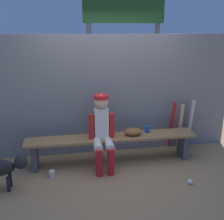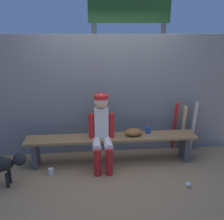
# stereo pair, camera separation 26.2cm
# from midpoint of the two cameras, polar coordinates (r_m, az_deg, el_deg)

# --- Properties ---
(ground_plane) EXTENTS (30.00, 30.00, 0.00)m
(ground_plane) POSITION_cam_midpoint_polar(r_m,az_deg,el_deg) (4.53, 1.69, -11.16)
(ground_plane) COLOR #9E7A51
(chainlink_fence) EXTENTS (4.47, 0.03, 2.06)m
(chainlink_fence) POSITION_cam_midpoint_polar(r_m,az_deg,el_deg) (4.56, 1.08, 3.01)
(chainlink_fence) COLOR slate
(chainlink_fence) RESTS_ON ground_plane
(dugout_bench) EXTENTS (2.77, 0.36, 0.47)m
(dugout_bench) POSITION_cam_midpoint_polar(r_m,az_deg,el_deg) (4.36, 1.73, -6.89)
(dugout_bench) COLOR olive
(dugout_bench) RESTS_ON ground_plane
(player_seated) EXTENTS (0.41, 0.55, 1.17)m
(player_seated) POSITION_cam_midpoint_polar(r_m,az_deg,el_deg) (4.14, -0.38, -4.20)
(player_seated) COLOR silver
(player_seated) RESTS_ON ground_plane
(baseball_glove) EXTENTS (0.28, 0.20, 0.12)m
(baseball_glove) POSITION_cam_midpoint_polar(r_m,az_deg,el_deg) (4.36, 6.32, -4.78)
(baseball_glove) COLOR brown
(baseball_glove) RESTS_ON dugout_bench
(bat_aluminum_red) EXTENTS (0.09, 0.29, 0.94)m
(bat_aluminum_red) POSITION_cam_midpoint_polar(r_m,az_deg,el_deg) (4.90, 14.80, -3.44)
(bat_aluminum_red) COLOR #B22323
(bat_aluminum_red) RESTS_ON ground_plane
(bat_wood_natural) EXTENTS (0.09, 0.19, 0.87)m
(bat_wood_natural) POSITION_cam_midpoint_polar(r_m,az_deg,el_deg) (4.95, 16.51, -3.84)
(bat_wood_natural) COLOR tan
(bat_wood_natural) RESTS_ON ground_plane
(bat_aluminum_silver) EXTENTS (0.09, 0.18, 0.94)m
(bat_aluminum_silver) POSITION_cam_midpoint_polar(r_m,az_deg,el_deg) (4.96, 18.53, -3.50)
(bat_aluminum_silver) COLOR #B7B7BC
(bat_aluminum_silver) RESTS_ON ground_plane
(bat_wood_dark) EXTENTS (0.07, 0.18, 0.84)m
(bat_wood_dark) POSITION_cam_midpoint_polar(r_m,az_deg,el_deg) (5.04, 18.65, -3.82)
(bat_wood_dark) COLOR brown
(bat_wood_dark) RESTS_ON ground_plane
(baseball) EXTENTS (0.07, 0.07, 0.07)m
(baseball) POSITION_cam_midpoint_polar(r_m,az_deg,el_deg) (4.07, 17.95, -15.04)
(baseball) COLOR white
(baseball) RESTS_ON ground_plane
(cup_on_ground) EXTENTS (0.08, 0.08, 0.11)m
(cup_on_ground) POSITION_cam_midpoint_polar(r_m,az_deg,el_deg) (4.22, -11.24, -12.94)
(cup_on_ground) COLOR silver
(cup_on_ground) RESTS_ON ground_plane
(cup_on_bench) EXTENTS (0.08, 0.08, 0.11)m
(cup_on_bench) POSITION_cam_midpoint_polar(r_m,az_deg,el_deg) (4.49, 9.42, -4.30)
(cup_on_bench) COLOR #1E47AD
(cup_on_bench) RESTS_ON dugout_bench
(scoreboard) EXTENTS (1.94, 0.27, 3.33)m
(scoreboard) POSITION_cam_midpoint_polar(r_m,az_deg,el_deg) (5.68, 5.80, 18.58)
(scoreboard) COLOR #3F3F42
(scoreboard) RESTS_ON ground_plane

